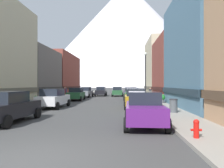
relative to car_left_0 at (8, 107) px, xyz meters
The scene contains 26 objects.
ground_plane 6.97m from the car_left_0, 56.60° to the right, with size 400.00×400.00×0.00m, color #3F3F3F.
sidewalk_left 29.35m from the car_left_0, 94.79° to the left, with size 2.50×100.00×0.15m, color gray.
sidewalk_right 30.92m from the car_left_0, 71.02° to the left, with size 2.50×100.00×0.15m, color gray.
storefront_left_2 19.45m from the car_left_0, 111.06° to the left, with size 6.76×9.80×7.31m.
storefront_left_3 31.30m from the car_left_0, 102.87° to the left, with size 6.79×13.96×8.28m.
storefront_right_2 24.13m from the car_left_0, 52.18° to the left, with size 7.01×10.12×8.72m.
storefront_right_3 34.51m from the car_left_0, 61.66° to the left, with size 10.19×11.35×10.91m.
car_left_0 is the anchor object (origin of this frame).
car_left_1 7.69m from the car_left_0, 89.99° to the left, with size 2.18×4.46×1.78m.
car_left_2 17.10m from the car_left_0, 90.00° to the left, with size 2.17×4.45×1.78m.
car_left_3 24.35m from the car_left_0, 90.00° to the left, with size 2.22×4.47×1.78m.
car_right_0 7.62m from the car_left_0, ahead, with size 2.16×4.44×1.78m.
car_right_1 11.10m from the car_left_0, 46.75° to the left, with size 2.09×4.41×1.78m.
car_right_2 16.98m from the car_left_0, 63.40° to the left, with size 2.16×4.44×1.78m.
car_right_3 22.72m from the car_left_0, 70.44° to the left, with size 2.23×4.48×1.78m.
car_driving_0 28.65m from the car_left_0, 79.13° to the left, with size 2.06×4.40×1.78m.
car_driving_1 28.93m from the car_left_0, 85.63° to the left, with size 2.06×4.40×1.78m.
fire_hydrant_near 9.91m from the car_left_0, 20.92° to the right, with size 0.40×0.22×0.70m.
trash_bin_right 10.87m from the car_left_0, 20.90° to the left, with size 0.59×0.59×0.98m.
potted_plant_0 16.00m from the car_left_0, 47.52° to the left, with size 0.66×0.66×0.96m.
potted_plant_1 11.70m from the car_left_0, 105.86° to the left, with size 0.56×0.56×0.78m.
pedestrian_0 19.11m from the car_left_0, 58.25° to the left, with size 0.36×0.36×1.64m.
pedestrian_1 20.69m from the car_left_0, 96.79° to the left, with size 0.36×0.36×1.67m.
pedestrian_2 20.13m from the car_left_0, 96.98° to the left, with size 0.36×0.36×1.65m.
streetlamp_right 16.60m from the car_left_0, 55.85° to the left, with size 0.36×0.36×5.86m.
mountain_backdrop 262.58m from the car_left_0, 87.48° to the left, with size 229.42×229.42×131.22m, color silver.
Camera 1 is at (2.72, -5.81, 2.14)m, focal length 33.71 mm.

